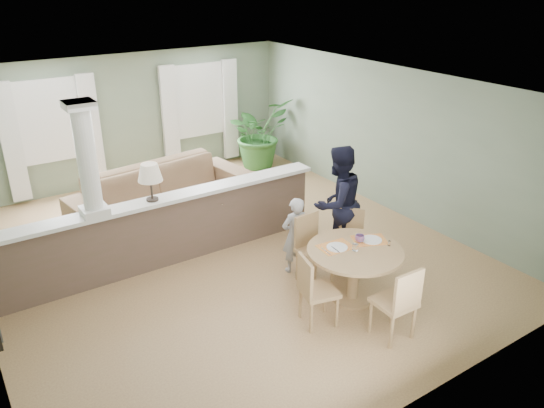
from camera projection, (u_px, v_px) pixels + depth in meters
ground at (224, 252)px, 8.67m from camera, size 8.00×8.00×0.00m
room_shell at (199, 136)px, 8.40m from camera, size 7.02×8.02×2.71m
pony_wall at (159, 224)px, 8.03m from camera, size 5.32×0.38×2.70m
sofa at (164, 194)px, 9.65m from camera, size 3.46×1.73×0.97m
houseplant at (259, 133)px, 12.15m from camera, size 1.66×1.52×1.59m
dining_table at (355, 260)px, 7.19m from camera, size 1.30×1.30×0.89m
chair_far_boy at (312, 245)px, 7.72m from camera, size 0.49×0.49×1.01m
chair_far_man at (350, 237)px, 8.05m from camera, size 0.60×0.60×0.94m
chair_near at (399, 301)px, 6.42m from camera, size 0.47×0.47×1.02m
chair_side at (314, 288)px, 6.72m from camera, size 0.53×0.53×0.98m
child_person at (295, 235)px, 7.91m from camera, size 0.47×0.34×1.20m
man_person at (337, 203)px, 8.20m from camera, size 0.95×0.77×1.85m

